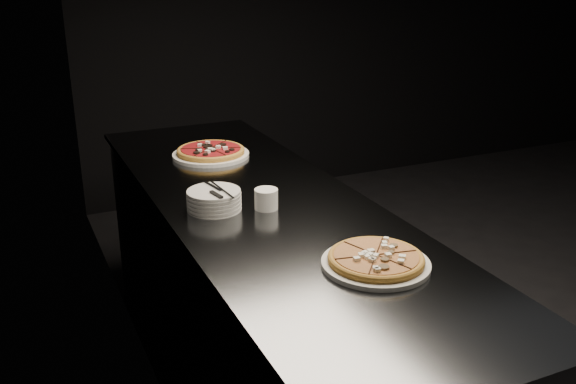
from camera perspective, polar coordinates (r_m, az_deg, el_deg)
name	(u,v)px	position (r m, az deg, el deg)	size (l,w,h in m)	color
wall_left	(155,79)	(2.12, -11.75, 9.79)	(0.02, 5.00, 2.80)	black
wall_back	(388,5)	(5.44, 8.85, 16.08)	(5.00, 0.02, 2.80)	black
counter	(265,311)	(2.56, -2.04, -10.50)	(0.74, 2.44, 0.92)	#55585C
pizza_mushroom	(376,260)	(1.89, 7.82, -6.02)	(0.33, 0.33, 0.04)	white
pizza_tomato	(211,152)	(2.91, -6.88, 3.55)	(0.39, 0.39, 0.04)	white
plate_stack	(214,200)	(2.29, -6.59, -0.71)	(0.19, 0.19, 0.07)	white
cutlery	(217,191)	(2.27, -6.33, 0.11)	(0.07, 0.21, 0.01)	silver
ramekin	(266,198)	(2.28, -1.95, -0.57)	(0.08, 0.08, 0.07)	silver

